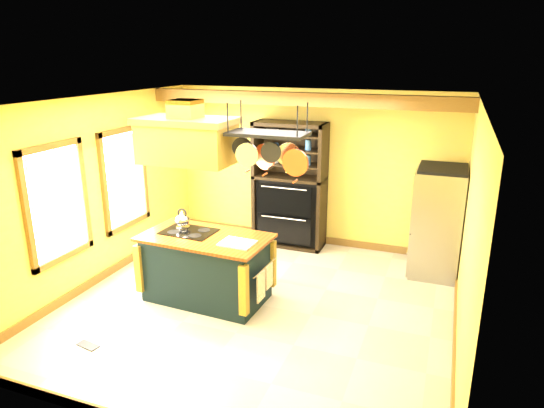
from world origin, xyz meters
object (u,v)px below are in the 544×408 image
Objects in this scene: pot_rack at (269,144)px; range_hood at (187,138)px; refrigerator at (437,224)px; hutch at (290,198)px; kitchen_island at (206,267)px.

range_hood is at bearing 180.00° from pot_rack.
pot_rack is 3.12m from refrigerator.
hutch is at bearing 102.07° from pot_rack.
hutch is at bearing 171.52° from refrigerator.
pot_rack is 0.64× the size of refrigerator.
pot_rack reaches higher than hutch.
refrigerator is 0.75× the size of hutch.
pot_rack is (1.11, 0.00, -0.01)m from range_hood.
kitchen_island is at bearing 179.94° from pot_rack.
range_hood is at bearing -104.69° from hutch.
refrigerator is 2.48m from hutch.
refrigerator is at bearing 45.34° from pot_rack.
kitchen_island is 1.76m from range_hood.
kitchen_island is at bearing -145.46° from refrigerator.
kitchen_island is 2.40m from hutch.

